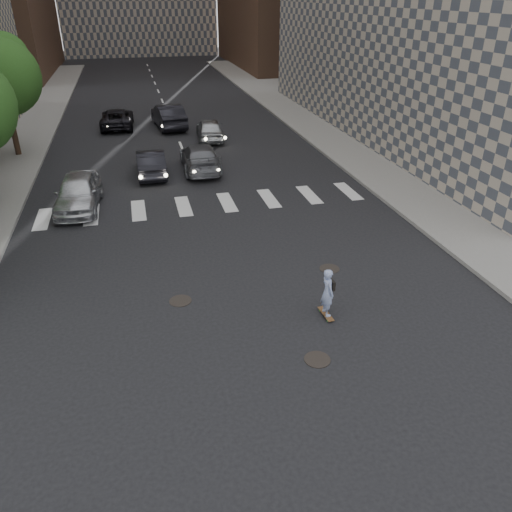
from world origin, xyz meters
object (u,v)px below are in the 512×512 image
at_px(tree_c, 2,73).
at_px(traffic_car_b, 200,157).
at_px(traffic_car_c, 117,118).
at_px(skateboarder, 328,292).
at_px(traffic_car_e, 169,116).
at_px(silver_sedan, 78,192).
at_px(traffic_car_a, 151,163).
at_px(traffic_car_d, 210,129).

distance_m(tree_c, traffic_car_b, 11.88).
bearing_deg(traffic_car_c, skateboarder, 105.18).
xyz_separation_m(traffic_car_c, traffic_car_e, (3.55, -0.89, 0.16)).
relative_size(silver_sedan, traffic_car_e, 0.89).
xyz_separation_m(traffic_car_a, traffic_car_d, (4.14, 6.26, 0.02)).
bearing_deg(traffic_car_d, tree_c, 9.45).
relative_size(tree_c, skateboarder, 4.14).
height_order(tree_c, traffic_car_e, tree_c).
bearing_deg(silver_sedan, traffic_car_a, 53.16).
xyz_separation_m(traffic_car_c, traffic_car_d, (5.84, -4.85, 0.04)).
height_order(traffic_car_a, traffic_car_c, traffic_car_a).
bearing_deg(tree_c, silver_sedan, -66.84).
bearing_deg(traffic_car_e, traffic_car_b, 87.98).
distance_m(silver_sedan, traffic_car_d, 12.63).
bearing_deg(traffic_car_b, skateboarder, 98.32).
bearing_deg(tree_c, traffic_car_e, 27.92).
relative_size(skateboarder, traffic_car_d, 0.39).
xyz_separation_m(tree_c, traffic_car_b, (9.95, -5.14, -3.95)).
xyz_separation_m(skateboarder, traffic_car_d, (-0.13, 20.70, -0.14)).
bearing_deg(skateboarder, traffic_car_c, 99.67).
bearing_deg(traffic_car_b, traffic_car_c, -66.40).
relative_size(traffic_car_a, traffic_car_d, 1.00).
relative_size(tree_c, silver_sedan, 1.50).
bearing_deg(traffic_car_e, traffic_car_d, 113.57).
relative_size(silver_sedan, traffic_car_d, 1.09).
relative_size(traffic_car_a, traffic_car_c, 0.86).
distance_m(traffic_car_b, traffic_car_e, 10.03).
relative_size(tree_c, traffic_car_c, 1.40).
bearing_deg(traffic_car_d, silver_sedan, 58.43).
distance_m(traffic_car_a, traffic_car_b, 2.63).
xyz_separation_m(traffic_car_b, traffic_car_c, (-4.33, 10.89, -0.04)).
xyz_separation_m(silver_sedan, traffic_car_e, (5.22, 14.11, 0.06)).
relative_size(skateboarder, traffic_car_c, 0.34).
xyz_separation_m(skateboarder, traffic_car_c, (-5.98, 25.55, -0.18)).
bearing_deg(tree_c, traffic_car_c, 45.65).
bearing_deg(traffic_car_d, traffic_car_c, -34.75).
height_order(skateboarder, traffic_car_e, traffic_car_e).
distance_m(traffic_car_c, traffic_car_d, 7.59).
relative_size(tree_c, traffic_car_e, 1.34).
relative_size(skateboarder, traffic_car_b, 0.33).
distance_m(skateboarder, traffic_car_d, 20.70).
xyz_separation_m(skateboarder, silver_sedan, (-7.64, 10.55, -0.08)).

